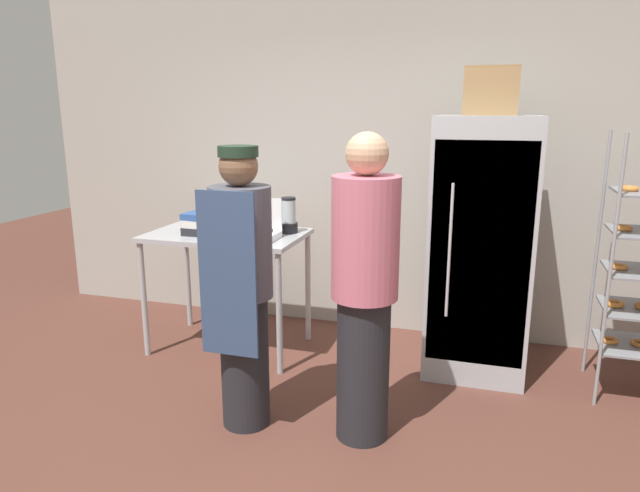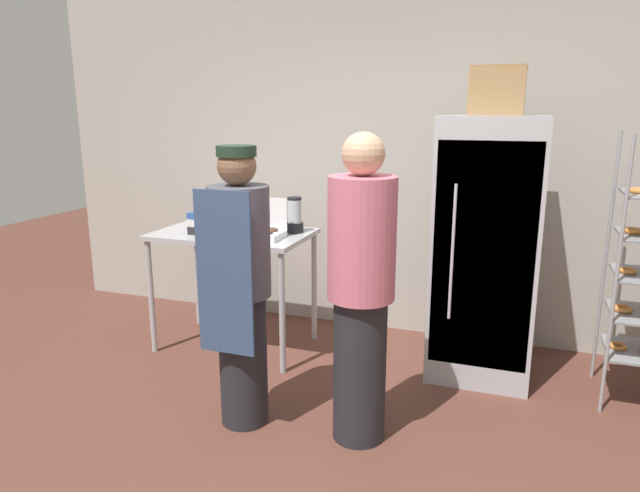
{
  "view_description": "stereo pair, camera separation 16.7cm",
  "coord_description": "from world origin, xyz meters",
  "px_view_note": "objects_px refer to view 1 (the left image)",
  "views": [
    {
      "loc": [
        0.82,
        -2.55,
        1.86
      ],
      "look_at": [
        -0.17,
        0.71,
        1.04
      ],
      "focal_mm": 32.0,
      "sensor_mm": 36.0,
      "label": 1
    },
    {
      "loc": [
        0.97,
        -2.5,
        1.86
      ],
      "look_at": [
        -0.17,
        0.71,
        1.04
      ],
      "focal_mm": 32.0,
      "sensor_mm": 36.0,
      "label": 2
    }
  ],
  "objects_px": {
    "blender_pitcher": "(289,217)",
    "person_baker": "(242,286)",
    "refrigerator": "(480,248)",
    "donut_box": "(260,233)",
    "binder_stack": "(206,224)",
    "person_customer": "(364,290)",
    "cardboard_storage_box": "(491,91)"
  },
  "relations": [
    {
      "from": "blender_pitcher",
      "to": "binder_stack",
      "type": "relative_size",
      "value": 0.84
    },
    {
      "from": "binder_stack",
      "to": "person_baker",
      "type": "xyz_separation_m",
      "value": [
        0.71,
        -0.92,
        -0.15
      ]
    },
    {
      "from": "binder_stack",
      "to": "blender_pitcher",
      "type": "bearing_deg",
      "value": 22.44
    },
    {
      "from": "donut_box",
      "to": "person_baker",
      "type": "xyz_separation_m",
      "value": [
        0.26,
        -0.9,
        -0.11
      ]
    },
    {
      "from": "refrigerator",
      "to": "person_customer",
      "type": "height_order",
      "value": "refrigerator"
    },
    {
      "from": "donut_box",
      "to": "person_baker",
      "type": "height_order",
      "value": "person_baker"
    },
    {
      "from": "blender_pitcher",
      "to": "person_baker",
      "type": "distance_m",
      "value": 1.19
    },
    {
      "from": "binder_stack",
      "to": "person_customer",
      "type": "relative_size",
      "value": 0.19
    },
    {
      "from": "donut_box",
      "to": "binder_stack",
      "type": "distance_m",
      "value": 0.45
    },
    {
      "from": "blender_pitcher",
      "to": "person_customer",
      "type": "height_order",
      "value": "person_customer"
    },
    {
      "from": "person_baker",
      "to": "person_customer",
      "type": "xyz_separation_m",
      "value": [
        0.7,
        0.07,
        0.03
      ]
    },
    {
      "from": "person_customer",
      "to": "donut_box",
      "type": "bearing_deg",
      "value": 139.27
    },
    {
      "from": "binder_stack",
      "to": "cardboard_storage_box",
      "type": "xyz_separation_m",
      "value": [
        2.0,
        0.3,
        0.96
      ]
    },
    {
      "from": "person_customer",
      "to": "person_baker",
      "type": "bearing_deg",
      "value": -174.31
    },
    {
      "from": "cardboard_storage_box",
      "to": "person_baker",
      "type": "xyz_separation_m",
      "value": [
        -1.29,
        -1.23,
        -1.11
      ]
    },
    {
      "from": "person_baker",
      "to": "blender_pitcher",
      "type": "bearing_deg",
      "value": 96.47
    },
    {
      "from": "blender_pitcher",
      "to": "cardboard_storage_box",
      "type": "height_order",
      "value": "cardboard_storage_box"
    },
    {
      "from": "refrigerator",
      "to": "person_customer",
      "type": "xyz_separation_m",
      "value": [
        -0.59,
        -1.1,
        -0.02
      ]
    },
    {
      "from": "person_customer",
      "to": "cardboard_storage_box",
      "type": "bearing_deg",
      "value": 63.03
    },
    {
      "from": "binder_stack",
      "to": "person_baker",
      "type": "height_order",
      "value": "person_baker"
    },
    {
      "from": "refrigerator",
      "to": "blender_pitcher",
      "type": "bearing_deg",
      "value": -179.57
    },
    {
      "from": "cardboard_storage_box",
      "to": "person_customer",
      "type": "xyz_separation_m",
      "value": [
        -0.59,
        -1.16,
        -1.08
      ]
    },
    {
      "from": "blender_pitcher",
      "to": "person_baker",
      "type": "bearing_deg",
      "value": -83.53
    },
    {
      "from": "refrigerator",
      "to": "cardboard_storage_box",
      "type": "distance_m",
      "value": 1.07
    },
    {
      "from": "refrigerator",
      "to": "binder_stack",
      "type": "height_order",
      "value": "refrigerator"
    },
    {
      "from": "blender_pitcher",
      "to": "person_customer",
      "type": "distance_m",
      "value": 1.39
    },
    {
      "from": "refrigerator",
      "to": "binder_stack",
      "type": "distance_m",
      "value": 2.02
    },
    {
      "from": "refrigerator",
      "to": "blender_pitcher",
      "type": "xyz_separation_m",
      "value": [
        -1.42,
        -0.01,
        0.15
      ]
    },
    {
      "from": "refrigerator",
      "to": "person_baker",
      "type": "xyz_separation_m",
      "value": [
        -1.29,
        -1.17,
        -0.04
      ]
    },
    {
      "from": "refrigerator",
      "to": "person_customer",
      "type": "relative_size",
      "value": 1.04
    },
    {
      "from": "blender_pitcher",
      "to": "binder_stack",
      "type": "xyz_separation_m",
      "value": [
        -0.58,
        -0.24,
        -0.04
      ]
    },
    {
      "from": "person_customer",
      "to": "binder_stack",
      "type": "bearing_deg",
      "value": 148.85
    }
  ]
}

